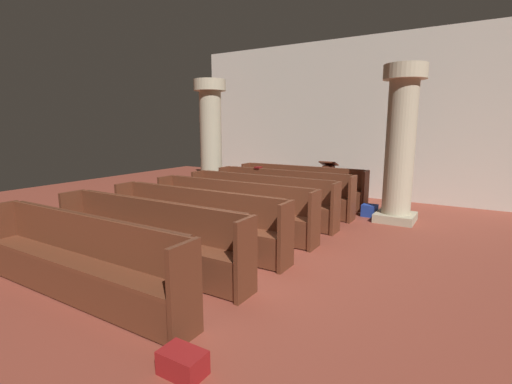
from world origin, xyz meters
name	(u,v)px	position (x,y,z in m)	size (l,w,h in m)	color
ground_plane	(231,256)	(0.00, 0.00, 0.00)	(19.20, 19.20, 0.00)	brown
back_wall	(351,119)	(0.00, 6.08, 2.25)	(10.00, 0.16, 4.50)	beige
pew_row_0	(301,184)	(-0.69, 4.22, 0.53)	(3.48, 0.47, 1.00)	brown
pew_row_1	(283,190)	(-0.69, 3.16, 0.53)	(3.48, 0.46, 1.00)	brown
pew_row_2	(260,197)	(-0.69, 2.10, 0.53)	(3.48, 0.46, 1.00)	brown
pew_row_3	(232,206)	(-0.69, 1.04, 0.53)	(3.48, 0.47, 1.00)	brown
pew_row_4	(196,218)	(-0.69, -0.03, 0.53)	(3.48, 0.46, 1.00)	brown
pew_row_5	(147,234)	(-0.69, -1.09, 0.53)	(3.48, 0.46, 1.00)	brown
pew_row_6	(79,256)	(-0.69, -2.15, 0.53)	(3.48, 0.47, 1.00)	brown
pillar_aisle_side	(400,142)	(1.83, 3.65, 1.72)	(0.87, 0.87, 3.30)	tan
pillar_far_side	(211,138)	(-3.17, 3.56, 1.72)	(0.87, 0.87, 3.30)	tan
lectern	(328,183)	(-0.34, 5.30, 0.45)	(0.48, 0.45, 1.08)	#492215
hymn_book	(258,167)	(-1.49, 3.34, 1.02)	(0.14, 0.19, 0.04)	maroon
kneeler_box_red	(183,363)	(1.31, -2.55, 0.11)	(0.39, 0.26, 0.21)	maroon
kneeler_box_blue	(370,210)	(1.24, 3.79, 0.14)	(0.33, 0.28, 0.28)	navy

